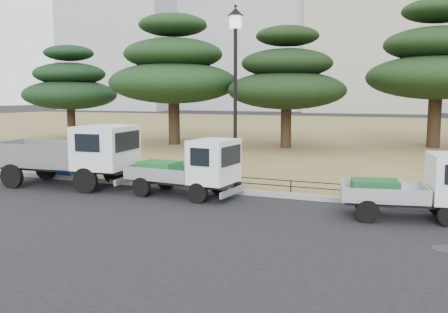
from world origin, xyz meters
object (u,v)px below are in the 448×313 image
at_px(truck_large, 73,153).
at_px(truck_kei_front, 190,168).
at_px(street_lamp, 235,68).
at_px(tarp_pile, 67,163).
at_px(truck_kei_rear, 418,187).

bearing_deg(truck_large, truck_kei_front, -5.68).
height_order(street_lamp, tarp_pile, street_lamp).
xyz_separation_m(truck_large, truck_kei_front, (4.64, 0.01, -0.28)).
height_order(truck_kei_front, truck_kei_rear, truck_kei_front).
height_order(truck_large, street_lamp, street_lamp).
bearing_deg(truck_kei_rear, tarp_pile, 160.36).
xyz_separation_m(truck_kei_front, truck_kei_rear, (6.81, -0.24, -0.06)).
bearing_deg(truck_kei_front, tarp_pile, 169.81).
relative_size(truck_kei_rear, street_lamp, 0.60).
height_order(truck_kei_front, tarp_pile, truck_kei_front).
bearing_deg(truck_kei_rear, truck_kei_front, 166.31).
distance_m(truck_large, truck_kei_front, 4.65).
xyz_separation_m(truck_kei_front, street_lamp, (1.01, 1.36, 3.20)).
xyz_separation_m(truck_large, tarp_pile, (-1.67, 1.61, -0.66)).
distance_m(truck_large, truck_kei_rear, 11.46).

